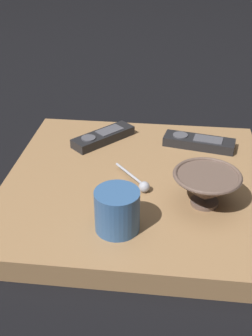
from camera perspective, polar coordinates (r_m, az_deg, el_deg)
The scene contains 7 objects.
ground_plane at distance 0.98m, azimuth 1.22°, elevation -3.76°, with size 6.00×6.00×0.00m, color black.
table at distance 0.96m, azimuth 1.23°, elevation -2.61°, with size 0.58×0.58×0.05m.
cereal_bowl at distance 0.86m, azimuth 10.69°, elevation -2.50°, with size 0.14×0.14×0.07m.
coffee_mug at distance 0.78m, azimuth -1.19°, elevation -5.72°, with size 0.08×0.08×0.08m.
teaspoon at distance 0.91m, azimuth 2.01°, elevation -2.19°, with size 0.10×0.08×0.02m.
tv_remote_near at distance 1.09m, azimuth 9.74°, elevation 3.43°, with size 0.09×0.18×0.03m.
tv_remote_far at distance 1.10m, azimuth -3.07°, elevation 4.21°, with size 0.16×0.15×0.03m.
Camera 1 is at (-0.80, -0.07, 0.56)m, focal length 45.46 mm.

